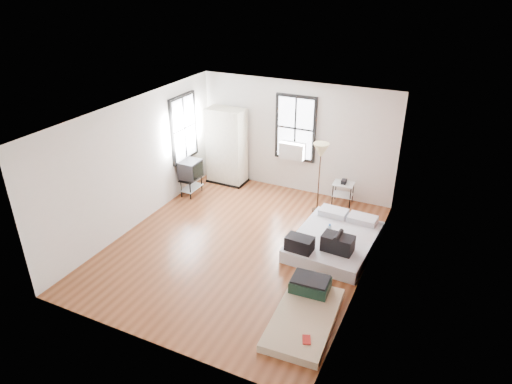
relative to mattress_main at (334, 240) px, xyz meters
The scene contains 8 objects.
ground 1.91m from the mattress_main, 156.53° to the right, with size 6.00×6.00×0.00m, color #5D2E18.
room_shell 2.20m from the mattress_main, 165.39° to the right, with size 5.02×6.02×2.80m.
mattress_main is the anchor object (origin of this frame).
mattress_bare 2.18m from the mattress_main, 85.38° to the right, with size 1.05×1.84×0.39m.
wardrobe 4.07m from the mattress_main, 151.62° to the left, with size 1.02×0.60×2.00m.
side_table 2.01m from the mattress_main, 100.76° to the left, with size 0.51×0.42×0.64m.
floor_lamp 2.02m from the mattress_main, 120.80° to the left, with size 0.36×0.36×1.69m.
tv_stand 4.07m from the mattress_main, 167.95° to the left, with size 0.45×0.64×0.90m.
Camera 1 is at (3.69, -7.05, 5.20)m, focal length 32.00 mm.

